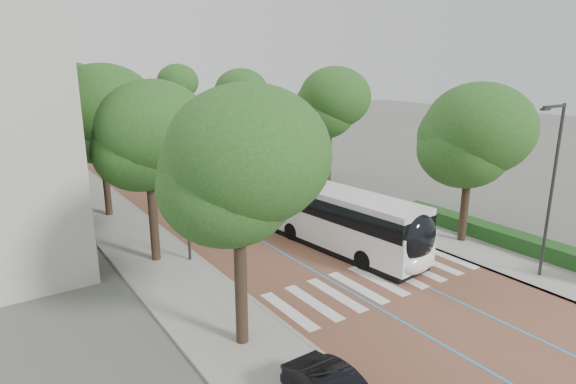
% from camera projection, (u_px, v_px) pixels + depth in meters
% --- Properties ---
extents(ground, '(160.00, 160.00, 0.00)m').
position_uv_depth(ground, '(390.00, 290.00, 21.41)').
color(ground, '#51544C').
rests_on(ground, ground).
extents(road, '(11.00, 140.00, 0.02)m').
position_uv_depth(road, '(126.00, 153.00, 53.32)').
color(road, brown).
rests_on(road, ground).
extents(sidewalk_left, '(4.00, 140.00, 0.12)m').
position_uv_depth(sidewalk_left, '(52.00, 160.00, 49.23)').
color(sidewalk_left, gray).
rests_on(sidewalk_left, ground).
extents(sidewalk_right, '(4.00, 140.00, 0.12)m').
position_uv_depth(sidewalk_right, '(190.00, 146.00, 57.38)').
color(sidewalk_right, gray).
rests_on(sidewalk_right, ground).
extents(kerb_left, '(0.20, 140.00, 0.14)m').
position_uv_depth(kerb_left, '(72.00, 158.00, 50.26)').
color(kerb_left, gray).
rests_on(kerb_left, ground).
extents(kerb_right, '(0.20, 140.00, 0.14)m').
position_uv_depth(kerb_right, '(174.00, 148.00, 56.34)').
color(kerb_right, gray).
rests_on(kerb_right, ground).
extents(zebra_crossing, '(10.55, 3.60, 0.01)m').
position_uv_depth(zebra_crossing, '(378.00, 280.00, 22.31)').
color(zebra_crossing, silver).
rests_on(zebra_crossing, ground).
extents(lane_line_left, '(0.12, 126.00, 0.01)m').
position_uv_depth(lane_line_left, '(112.00, 155.00, 52.44)').
color(lane_line_left, '#2A8BD3').
rests_on(lane_line_left, road).
extents(lane_line_right, '(0.12, 126.00, 0.01)m').
position_uv_depth(lane_line_right, '(141.00, 152.00, 54.18)').
color(lane_line_right, '#2A8BD3').
rests_on(lane_line_right, road).
extents(hedge, '(1.20, 14.00, 0.80)m').
position_uv_depth(hedge, '(509.00, 238.00, 26.22)').
color(hedge, '#184517').
rests_on(hedge, sidewalk_right).
extents(streetlight_near, '(1.82, 0.20, 8.00)m').
position_uv_depth(streetlight_near, '(551.00, 178.00, 21.35)').
color(streetlight_near, '#2E2E30').
rests_on(streetlight_near, sidewalk_right).
extents(streetlight_far, '(1.82, 0.20, 8.00)m').
position_uv_depth(streetlight_far, '(261.00, 122.00, 41.29)').
color(streetlight_far, '#2E2E30').
rests_on(streetlight_far, sidewalk_right).
extents(lamp_post_left, '(0.14, 0.14, 8.00)m').
position_uv_depth(lamp_post_left, '(186.00, 183.00, 23.40)').
color(lamp_post_left, '#2E2E30').
rests_on(lamp_post_left, sidewalk_left).
extents(trees_left, '(6.49, 60.40, 10.05)m').
position_uv_depth(trees_left, '(75.00, 105.00, 35.88)').
color(trees_left, black).
rests_on(trees_left, ground).
extents(trees_right, '(5.81, 47.44, 9.03)m').
position_uv_depth(trees_right, '(286.00, 105.00, 39.69)').
color(trees_right, black).
rests_on(trees_right, ground).
extents(lead_bus, '(4.37, 18.55, 3.20)m').
position_uv_depth(lead_bus, '(298.00, 206.00, 28.34)').
color(lead_bus, black).
rests_on(lead_bus, ground).
extents(bus_queued_0, '(2.64, 12.42, 3.20)m').
position_uv_depth(bus_queued_0, '(197.00, 159.00, 42.13)').
color(bus_queued_0, white).
rests_on(bus_queued_0, ground).
extents(bus_queued_1, '(3.20, 12.52, 3.20)m').
position_uv_depth(bus_queued_1, '(144.00, 139.00, 52.79)').
color(bus_queued_1, white).
rests_on(bus_queued_1, ground).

